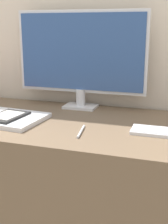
{
  "coord_description": "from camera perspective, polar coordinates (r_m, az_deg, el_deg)",
  "views": [
    {
      "loc": [
        0.37,
        -0.9,
        1.12
      ],
      "look_at": [
        0.01,
        0.19,
        0.8
      ],
      "focal_mm": 50.0,
      "sensor_mm": 36.0,
      "label": 1
    }
  ],
  "objects": [
    {
      "name": "laptop",
      "position": [
        1.34,
        -14.26,
        -1.04
      ],
      "size": [
        0.33,
        0.26,
        0.02
      ],
      "color": "silver",
      "rests_on": "desk"
    },
    {
      "name": "pen",
      "position": [
        1.14,
        -0.54,
        -3.56
      ],
      "size": [
        0.03,
        0.13,
        0.01
      ],
      "color": "silver",
      "rests_on": "desk"
    },
    {
      "name": "ereader",
      "position": [
        1.31,
        -13.88,
        -0.72
      ],
      "size": [
        0.14,
        0.18,
        0.01
      ],
      "color": "black",
      "rests_on": "laptop"
    },
    {
      "name": "desk",
      "position": [
        1.42,
        0.13,
        -16.33
      ],
      "size": [
        1.56,
        0.59,
        0.74
      ],
      "color": "brown",
      "rests_on": "ground_plane"
    },
    {
      "name": "wall_back",
      "position": [
        1.53,
        4.19,
        18.58
      ],
      "size": [
        3.6,
        0.05,
        2.4
      ],
      "color": "beige",
      "rests_on": "ground_plane"
    },
    {
      "name": "monitor",
      "position": [
        1.45,
        -0.6,
        10.32
      ],
      "size": [
        0.61,
        0.11,
        0.45
      ],
      "color": "silver",
      "rests_on": "desk"
    }
  ]
}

